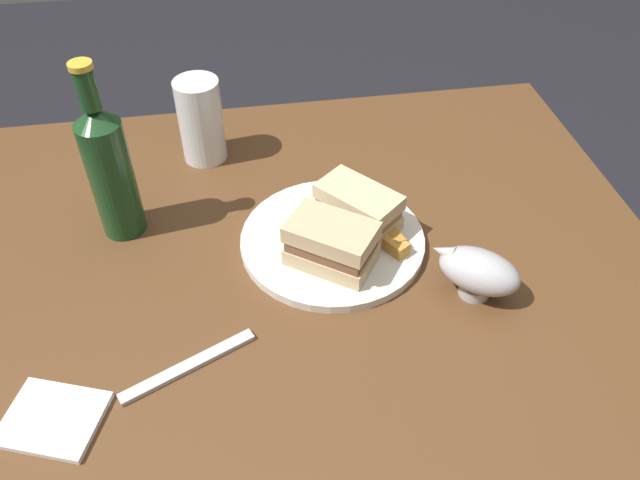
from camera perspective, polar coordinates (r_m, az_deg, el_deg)
dining_table at (r=1.22m, az=-0.91°, el=-15.15°), size 1.06×0.90×0.77m
plate at (r=0.94m, az=1.13°, el=-0.03°), size 0.27×0.27×0.01m
sandwich_half_left at (r=0.88m, az=1.03°, el=-0.33°), size 0.14×0.13×0.07m
sandwich_half_right at (r=0.94m, az=3.48°, el=3.00°), size 0.13×0.14×0.06m
potato_wedge_front at (r=0.94m, az=4.11°, el=0.87°), size 0.05×0.03×0.02m
potato_wedge_middle at (r=0.92m, az=6.75°, el=-0.61°), size 0.04×0.05×0.02m
potato_wedge_back at (r=0.93m, az=6.67°, el=0.21°), size 0.03×0.04×0.02m
potato_wedge_left_edge at (r=0.95m, az=5.28°, el=1.22°), size 0.05×0.05×0.02m
potato_wedge_right_edge at (r=0.91m, az=3.16°, el=-1.00°), size 0.04×0.04×0.02m
pint_glass at (r=1.10m, az=-10.65°, el=10.20°), size 0.08×0.08×0.15m
gravy_boat at (r=0.88m, az=14.07°, el=-2.71°), size 0.13×0.12×0.07m
cider_bottle at (r=0.95m, az=-18.48°, el=6.14°), size 0.06×0.06×0.28m
napkin at (r=0.82m, az=-22.97°, el=-14.64°), size 0.13×0.12×0.01m
fork at (r=0.82m, az=-11.78°, el=-11.07°), size 0.17×0.09×0.01m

